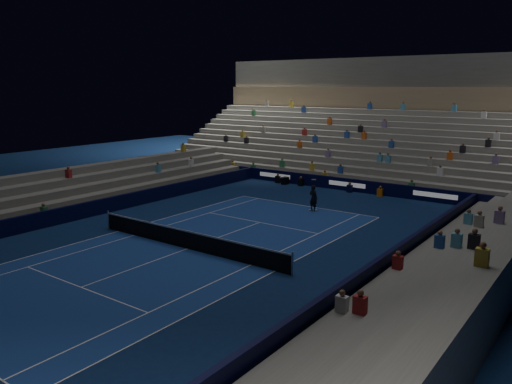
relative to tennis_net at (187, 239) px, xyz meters
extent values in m
plane|color=#0B1D46|center=(0.00, 0.00, -0.50)|extent=(90.00, 90.00, 0.00)
cube|color=navy|center=(0.00, 0.00, -0.50)|extent=(10.97, 23.77, 0.01)
cube|color=black|center=(0.00, 18.50, 0.00)|extent=(44.00, 0.25, 1.00)
cube|color=black|center=(9.70, 0.00, 0.00)|extent=(0.25, 37.00, 1.00)
cube|color=black|center=(-9.70, 0.00, 0.00)|extent=(0.25, 37.00, 1.00)
cube|color=slate|center=(0.00, 19.50, -0.25)|extent=(44.00, 1.00, 0.50)
cube|color=slate|center=(0.00, 20.50, 0.00)|extent=(44.00, 1.00, 1.00)
cube|color=slate|center=(0.00, 21.50, 0.25)|extent=(44.00, 1.00, 1.50)
cube|color=slate|center=(0.00, 22.50, 0.50)|extent=(44.00, 1.00, 2.00)
cube|color=slate|center=(0.00, 23.50, 0.75)|extent=(44.00, 1.00, 2.50)
cube|color=slate|center=(0.00, 24.50, 1.00)|extent=(44.00, 1.00, 3.00)
cube|color=slate|center=(0.00, 25.50, 1.25)|extent=(44.00, 1.00, 3.50)
cube|color=slate|center=(0.00, 26.50, 1.50)|extent=(44.00, 1.00, 4.00)
cube|color=slate|center=(0.00, 27.50, 1.75)|extent=(44.00, 1.00, 4.50)
cube|color=slate|center=(0.00, 28.50, 2.00)|extent=(44.00, 1.00, 5.00)
cube|color=slate|center=(0.00, 29.50, 2.25)|extent=(44.00, 1.00, 5.50)
cube|color=slate|center=(0.00, 30.50, 2.50)|extent=(44.00, 1.00, 6.00)
cube|color=#927A5A|center=(0.00, 31.60, 6.60)|extent=(44.00, 0.60, 2.20)
cube|color=#4D4E4B|center=(0.00, 33.00, 9.20)|extent=(44.00, 2.40, 3.00)
cube|color=slate|center=(10.50, 0.00, -0.25)|extent=(1.00, 37.00, 0.50)
cube|color=slate|center=(11.50, 0.00, 0.00)|extent=(1.00, 37.00, 1.00)
cube|color=slate|center=(12.50, 0.00, 0.25)|extent=(1.00, 37.00, 1.50)
cube|color=slate|center=(13.50, 0.00, 0.50)|extent=(1.00, 37.00, 2.00)
cube|color=slate|center=(14.50, 0.00, 0.75)|extent=(1.00, 37.00, 2.50)
cube|color=slate|center=(-10.50, 0.00, -0.25)|extent=(1.00, 37.00, 0.50)
cube|color=slate|center=(-11.50, 0.00, 0.00)|extent=(1.00, 37.00, 1.00)
cube|color=slate|center=(-12.50, 0.00, 0.25)|extent=(1.00, 37.00, 1.50)
cube|color=slate|center=(-13.50, 0.00, 0.50)|extent=(1.00, 37.00, 2.00)
cube|color=slate|center=(-14.50, 0.00, 0.75)|extent=(1.00, 37.00, 2.50)
cylinder|color=#B2B2B7|center=(-6.40, 0.00, 0.05)|extent=(0.10, 0.10, 1.10)
cylinder|color=#B2B2B7|center=(6.40, 0.00, 0.05)|extent=(0.10, 0.10, 1.10)
cube|color=black|center=(0.00, 0.00, -0.05)|extent=(12.80, 0.03, 0.90)
cube|color=white|center=(0.00, 0.00, 0.44)|extent=(12.80, 0.04, 0.08)
imported|color=black|center=(1.17, 10.95, 0.39)|extent=(0.71, 0.53, 1.78)
cube|color=black|center=(-5.57, 17.83, -0.19)|extent=(0.49, 0.59, 0.62)
cylinder|color=black|center=(-5.57, 17.37, -0.01)|extent=(0.17, 0.36, 0.16)
camera|label=1|loc=(17.67, -18.11, 7.74)|focal=35.50mm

